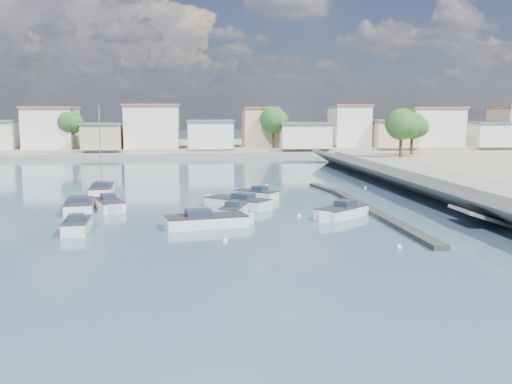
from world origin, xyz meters
TOP-DOWN VIEW (x-y plane):
  - ground at (0.00, 40.00)m, footprint 400.00×400.00m
  - seawall_walkway at (18.50, 13.00)m, footprint 5.00×90.00m
  - breakwater at (6.90, 12.69)m, footprint 2.00×31.02m
  - far_shore_land at (0.00, 92.00)m, footprint 160.00×40.00m
  - far_shore_quay at (0.00, 71.00)m, footprint 160.00×2.50m
  - far_town at (10.71, 76.92)m, footprint 113.01×12.80m
  - shore_trees at (8.34, 68.11)m, footprint 74.56×38.32m
  - motorboat_a at (-15.50, 5.36)m, footprint 1.88×4.61m
  - motorboat_b at (-4.33, 10.02)m, footprint 2.60×4.23m
  - motorboat_c at (-3.93, 14.19)m, footprint 5.77×5.29m
  - motorboat_d at (3.80, 8.30)m, footprint 4.91×4.69m
  - motorboat_e at (-17.01, 14.17)m, footprint 2.96×6.29m
  - motorboat_f at (-1.76, 18.71)m, footprint 4.20×3.93m
  - motorboat_g at (-14.46, 13.93)m, footprint 3.23×5.29m
  - motorboat_h at (-6.31, 5.98)m, footprint 6.60×3.37m
  - sailboat at (-16.66, 24.23)m, footprint 2.58×7.02m
  - mooring_buoys at (0.95, 13.71)m, footprint 17.39×30.33m

SIDE VIEW (x-z plane):
  - ground at x=0.00m, z-range 0.00..0.00m
  - mooring_buoys at x=0.95m, z-range -0.11..0.21m
  - breakwater at x=6.90m, z-range 0.00..0.35m
  - motorboat_d at x=3.80m, z-range -0.36..1.12m
  - motorboat_b at x=-4.33m, z-range -0.36..1.12m
  - motorboat_f at x=-1.76m, z-range -0.36..1.12m
  - motorboat_e at x=-17.01m, z-range -0.36..1.12m
  - motorboat_h at x=-6.31m, z-range -0.36..1.12m
  - motorboat_a at x=-15.50m, z-range -0.36..1.12m
  - motorboat_c at x=-3.93m, z-range -0.36..1.12m
  - motorboat_g at x=-14.46m, z-range -0.36..1.12m
  - far_shore_quay at x=0.00m, z-range 0.00..0.80m
  - sailboat at x=-16.66m, z-range -4.09..4.91m
  - far_shore_land at x=0.00m, z-range 0.00..1.40m
  - seawall_walkway at x=18.50m, z-range 0.00..1.80m
  - far_town at x=10.71m, z-range 0.76..9.11m
  - shore_trees at x=8.34m, z-range 2.26..10.18m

